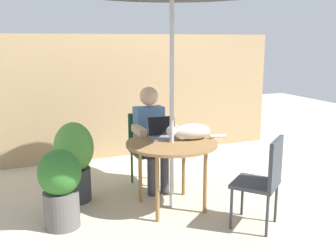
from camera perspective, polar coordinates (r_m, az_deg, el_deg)
name	(u,v)px	position (r m, az deg, el deg)	size (l,w,h in m)	color
ground_plane	(172,207)	(4.32, 0.52, -11.66)	(14.00, 14.00, 0.00)	#BCAD93
fence_back	(118,97)	(5.97, -7.32, 4.23)	(5.19, 0.08, 1.84)	tan
patio_table	(172,148)	(4.10, 0.54, -3.23)	(0.95, 0.95, 0.72)	olive
chair_occupied	(147,143)	(4.84, -3.10, -2.51)	(0.40, 0.40, 0.88)	#194C2D
chair_empty	(265,176)	(3.81, 13.83, -7.05)	(0.56, 0.56, 0.88)	#33383F
person_seated	(151,132)	(4.65, -2.48, -0.95)	(0.48, 0.48, 1.22)	#4C72A5
laptop	(163,131)	(4.27, -0.79, -0.80)	(0.32, 0.28, 0.21)	gray
cat	(190,132)	(4.17, 3.19, -0.86)	(0.65, 0.25, 0.17)	silver
potted_plant_near_fence	(60,186)	(3.88, -15.34, -8.38)	(0.40, 0.40, 0.77)	#595654
potted_plant_by_chair	(74,158)	(4.45, -13.43, -4.57)	(0.43, 0.43, 0.89)	#33383D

